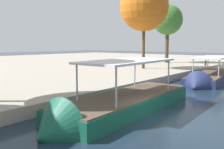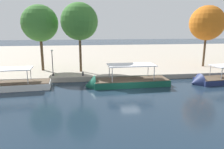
% 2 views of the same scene
% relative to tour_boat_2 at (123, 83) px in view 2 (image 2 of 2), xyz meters
% --- Properties ---
extents(ground_plane, '(220.00, 220.00, 0.00)m').
position_rel_tour_boat_2_xyz_m(ground_plane, '(0.43, -2.90, -0.33)').
color(ground_plane, '#192838').
extents(dock_promenade, '(120.00, 55.00, 0.75)m').
position_rel_tour_boat_2_xyz_m(dock_promenade, '(0.43, 30.46, 0.04)').
color(dock_promenade, '#A39989').
rests_on(dock_promenade, ground_plane).
extents(tour_boat_2, '(12.01, 3.64, 4.35)m').
position_rel_tour_boat_2_xyz_m(tour_boat_2, '(0.00, 0.00, 0.00)').
color(tour_boat_2, '#14513D').
rests_on(tour_boat_2, ground_plane).
extents(mooring_bollard_0, '(0.26, 0.26, 0.66)m').
position_rel_tour_boat_2_xyz_m(mooring_bollard_0, '(-5.71, 3.75, 0.77)').
color(mooring_bollard_0, '#2D2D33').
rests_on(mooring_bollard_0, dock_promenade).
extents(lamp_post, '(0.35, 0.35, 4.09)m').
position_rel_tour_boat_2_xyz_m(lamp_post, '(-10.32, 4.47, 2.72)').
color(lamp_post, black).
rests_on(lamp_post, dock_promenade).
extents(tree_0, '(6.38, 6.38, 11.31)m').
position_rel_tour_boat_2_xyz_m(tree_0, '(17.06, 8.98, 8.40)').
color(tree_0, '#4C3823').
rests_on(tree_0, dock_promenade).
extents(tree_2, '(6.11, 6.11, 11.10)m').
position_rel_tour_boat_2_xyz_m(tree_2, '(-12.61, 8.94, 8.52)').
color(tree_2, '#4C3823').
rests_on(tree_2, dock_promenade).
extents(tree_3, '(6.08, 6.08, 11.36)m').
position_rel_tour_boat_2_xyz_m(tree_3, '(-5.82, 7.26, 8.98)').
color(tree_3, '#4C3823').
rests_on(tree_3, dock_promenade).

